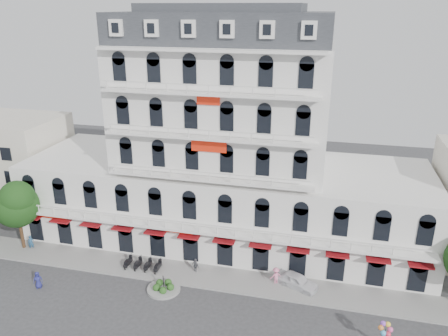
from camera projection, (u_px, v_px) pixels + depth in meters
sidewalk at (203, 276)px, 43.82m from camera, size 53.00×4.00×0.16m
main_building at (224, 155)px, 48.57m from camera, size 45.00×15.00×25.80m
flank_building_west at (10, 161)px, 58.44m from camera, size 14.00×10.00×12.00m
traffic_island at (164, 288)px, 41.70m from camera, size 3.20×3.20×1.60m
parked_scooter_row at (143, 269)px, 45.08m from camera, size 4.40×1.80×1.10m
tree_west_inner at (16, 202)px, 46.96m from camera, size 4.76×4.76×8.25m
parked_car at (297, 281)px, 41.99m from camera, size 4.51×3.20×1.43m
pedestrian_left at (38, 280)px, 41.86m from camera, size 1.00×0.88×1.72m
pedestrian_mid at (196, 266)px, 44.22m from camera, size 1.03×0.81×1.63m
pedestrian_right at (276, 276)px, 42.37m from camera, size 1.36×1.15×1.83m
pedestrian_far at (31, 243)px, 48.45m from camera, size 0.74×0.69×1.70m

